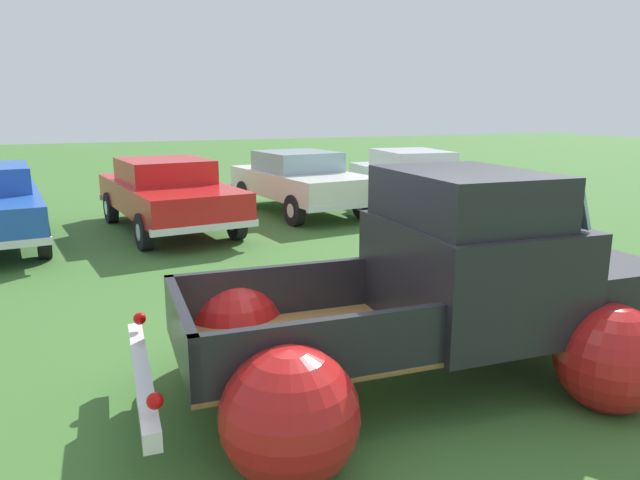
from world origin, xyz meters
name	(u,v)px	position (x,y,z in m)	size (l,w,h in m)	color
ground_plane	(403,385)	(0.00, 0.00, 0.00)	(80.00, 80.00, 0.00)	#3D6B2D
vintage_pickup_truck	(444,301)	(0.39, -0.02, 0.76)	(4.70, 2.92, 1.96)	black
show_car_1	(168,192)	(-0.90, 7.79, 0.79)	(2.48, 4.77, 1.43)	black
show_car_2	(300,180)	(2.29, 8.70, 0.78)	(2.44, 4.41, 1.43)	black
show_car_3	(414,178)	(4.94, 7.98, 0.78)	(2.25, 4.73, 1.43)	black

